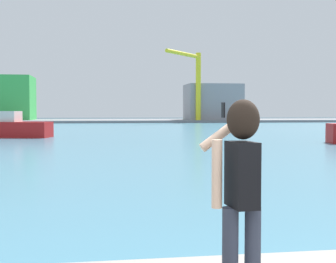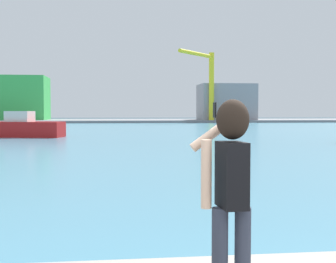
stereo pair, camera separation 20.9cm
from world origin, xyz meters
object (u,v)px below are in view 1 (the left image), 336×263
Objects in this scene: person_photographer at (241,179)px; warehouse_left at (0,98)px; port_crane at (194,77)px; warehouse_right at (213,102)px; boat_moored at (14,128)px.

warehouse_left reaches higher than person_photographer.
warehouse_left is at bearing 164.42° from port_crane.
person_photographer is 84.32m from port_crane.
person_photographer is 0.13× the size of port_crane.
warehouse_left reaches higher than warehouse_right.
boat_moored is at bearing -118.06° from port_crane.
boat_moored is 0.55× the size of warehouse_right.
person_photographer reaches higher than boat_moored.
person_photographer is 0.29× the size of boat_moored.
port_crane reaches higher than warehouse_right.
person_photographer is 0.16× the size of warehouse_right.
port_crane reaches higher than person_photographer.
warehouse_left is 0.98× the size of port_crane.
person_photographer is 90.67m from warehouse_right.
boat_moored is at bearing 8.62° from person_photographer.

